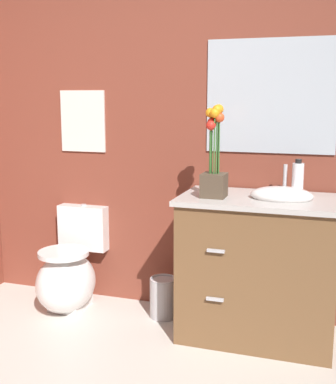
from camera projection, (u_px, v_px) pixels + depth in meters
The scene contains 8 objects.
wall_back at pixel (205, 127), 3.36m from camera, with size 4.41×0.05×2.50m, color brown.
toilet at pixel (69, 274), 3.53m from camera, with size 0.38×0.59×0.69m.
vanity_cabinet at pixel (259, 267), 3.07m from camera, with size 0.94×0.56×1.05m.
flower_vase at pixel (214, 161), 2.97m from camera, with size 0.14×0.14×0.54m.
soap_bottle at pixel (298, 179), 3.03m from camera, with size 0.07×0.07×0.22m.
trash_bin at pixel (163, 297), 3.41m from camera, with size 0.18×0.18×0.27m.
wall_poster at pixel (83, 121), 3.59m from camera, with size 0.34×0.01×0.43m, color silver.
wall_mirror at pixel (271, 96), 3.16m from camera, with size 0.80×0.01×0.70m, color #B2BCC6.
Camera 1 is at (1.03, -1.54, 1.45)m, focal length 48.03 mm.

